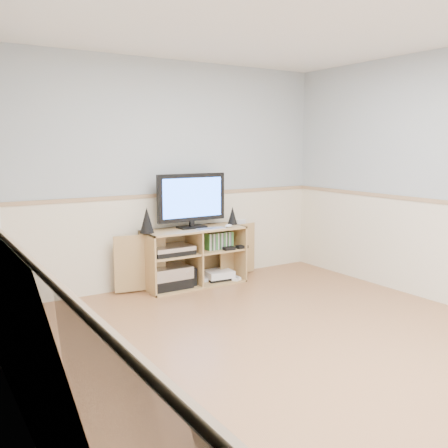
{
  "coord_description": "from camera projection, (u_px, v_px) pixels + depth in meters",
  "views": [
    {
      "loc": [
        -2.45,
        -2.83,
        1.57
      ],
      "look_at": [
        0.1,
        1.2,
        0.82
      ],
      "focal_mm": 40.0,
      "sensor_mm": 36.0,
      "label": 1
    }
  ],
  "objects": [
    {
      "name": "mouse",
      "position": [
        229.0,
        226.0,
        5.66
      ],
      "size": [
        0.11,
        0.09,
        0.04
      ],
      "primitive_type": "ellipsoid",
      "rotation": [
        0.0,
        0.0,
        0.3
      ],
      "color": "white",
      "rests_on": "media_cabinet"
    },
    {
      "name": "av_components",
      "position": [
        169.0,
        270.0,
        5.48
      ],
      "size": [
        0.53,
        0.34,
        0.47
      ],
      "color": "black",
      "rests_on": "media_cabinet"
    },
    {
      "name": "speaker_left",
      "position": [
        147.0,
        220.0,
        5.28
      ],
      "size": [
        0.15,
        0.15,
        0.27
      ],
      "primitive_type": "cone",
      "color": "black",
      "rests_on": "media_cabinet"
    },
    {
      "name": "game_cases",
      "position": [
        219.0,
        240.0,
        5.75
      ],
      "size": [
        0.33,
        0.13,
        0.19
      ],
      "primitive_type": "cube",
      "color": "#3F8C3F",
      "rests_on": "media_cabinet"
    },
    {
      "name": "media_cabinet",
      "position": [
        192.0,
        255.0,
        5.67
      ],
      "size": [
        1.81,
        0.44,
        0.65
      ],
      "color": "tan",
      "rests_on": "floor"
    },
    {
      "name": "speaker_right",
      "position": [
        232.0,
        216.0,
        5.86
      ],
      "size": [
        0.11,
        0.11,
        0.21
      ],
      "primitive_type": "cone",
      "color": "black",
      "rests_on": "media_cabinet"
    },
    {
      "name": "monitor",
      "position": [
        192.0,
        199.0,
        5.57
      ],
      "size": [
        0.83,
        0.18,
        0.61
      ],
      "color": "black",
      "rests_on": "media_cabinet"
    },
    {
      "name": "room",
      "position": [
        282.0,
        193.0,
        3.78
      ],
      "size": [
        4.04,
        4.54,
        2.54
      ],
      "color": "#B27C4F",
      "rests_on": "ground"
    },
    {
      "name": "keyboard",
      "position": [
        211.0,
        229.0,
        5.53
      ],
      "size": [
        0.32,
        0.15,
        0.01
      ],
      "primitive_type": "cube",
      "rotation": [
        0.0,
        0.0,
        -0.07
      ],
      "color": "silver",
      "rests_on": "media_cabinet"
    },
    {
      "name": "game_consoles",
      "position": [
        217.0,
        275.0,
        5.82
      ],
      "size": [
        0.45,
        0.3,
        0.11
      ],
      "color": "white",
      "rests_on": "media_cabinet"
    },
    {
      "name": "wall_outlet",
      "position": [
        241.0,
        224.0,
        6.2
      ],
      "size": [
        0.12,
        0.03,
        0.12
      ],
      "primitive_type": "cube",
      "color": "white",
      "rests_on": "wall_back"
    }
  ]
}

